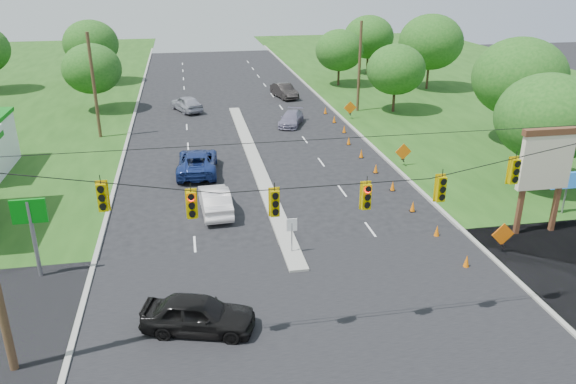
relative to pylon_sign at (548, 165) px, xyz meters
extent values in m
plane|color=black|center=(-14.31, -6.20, -4.00)|extent=(160.00, 160.00, 0.00)
cube|color=black|center=(-14.31, -6.20, -4.00)|extent=(160.00, 14.00, 0.02)
cube|color=gray|center=(-24.41, 23.80, -4.00)|extent=(0.25, 110.00, 0.16)
cube|color=gray|center=(-4.21, 23.80, -4.00)|extent=(0.25, 110.00, 0.16)
cube|color=gray|center=(-14.31, 14.80, -4.00)|extent=(1.00, 34.00, 0.18)
cylinder|color=gray|center=(-14.31, -0.20, -3.10)|extent=(0.06, 0.06, 1.80)
cube|color=white|center=(-14.31, -0.20, -2.30)|extent=(0.55, 0.04, 0.70)
cylinder|color=black|center=(-14.31, -7.20, 3.00)|extent=(24.00, 0.04, 0.04)
cube|color=#E4C000|center=(-22.31, -7.20, 2.75)|extent=(0.34, 0.24, 1.00)
cube|color=#E4C000|center=(-19.31, -7.20, 2.22)|extent=(0.34, 0.24, 1.00)
cube|color=#E4C000|center=(-16.31, -7.20, 2.05)|extent=(0.34, 0.24, 1.00)
cube|color=#E4C000|center=(-12.81, -7.20, 2.05)|extent=(0.34, 0.24, 1.00)
cube|color=#E4C000|center=(-9.81, -7.20, 2.14)|extent=(0.34, 0.24, 1.00)
cube|color=#E4C000|center=(-6.81, -7.20, 2.66)|extent=(0.34, 0.24, 1.00)
cylinder|color=#422D1C|center=(-26.81, 23.80, 0.50)|extent=(0.28, 0.28, 9.00)
cylinder|color=#422D1C|center=(-1.81, 28.80, 0.50)|extent=(0.28, 0.28, 9.00)
cylinder|color=gray|center=(-26.81, -0.20, -2.00)|extent=(0.20, 0.20, 4.00)
cube|color=#046F0D|center=(-26.81, -0.20, -0.50)|extent=(1.60, 0.15, 1.20)
cube|color=#59331E|center=(-1.41, -0.20, -1.80)|extent=(0.25, 0.25, 4.40)
cube|color=#59331E|center=(0.79, -0.20, -1.80)|extent=(0.25, 0.25, 4.40)
cube|color=beige|center=(-0.31, -0.20, 0.30)|extent=(3.00, 0.35, 3.20)
cube|color=#59331E|center=(-0.31, -0.20, 1.95)|extent=(3.20, 0.40, 0.35)
cylinder|color=gray|center=(2.89, 1.80, -2.80)|extent=(0.12, 0.12, 2.40)
cube|color=blue|center=(2.89, 1.80, -1.80)|extent=(2.20, 0.20, 1.00)
cone|color=orange|center=(-5.96, -3.20, -3.65)|extent=(0.32, 0.32, 0.70)
cone|color=orange|center=(-5.96, 0.30, -3.65)|extent=(0.32, 0.32, 0.70)
cone|color=orange|center=(-5.96, 3.80, -3.65)|extent=(0.32, 0.32, 0.70)
cone|color=orange|center=(-5.96, 7.30, -3.65)|extent=(0.32, 0.32, 0.70)
cone|color=orange|center=(-5.96, 10.80, -3.65)|extent=(0.32, 0.32, 0.70)
cone|color=orange|center=(-5.96, 14.30, -3.65)|extent=(0.32, 0.32, 0.70)
cone|color=orange|center=(-5.96, 17.80, -3.65)|extent=(0.32, 0.32, 0.70)
cone|color=orange|center=(-5.36, 21.30, -3.65)|extent=(0.32, 0.32, 0.70)
cone|color=orange|center=(-5.36, 24.80, -3.65)|extent=(0.32, 0.32, 0.70)
cone|color=orange|center=(-5.36, 28.30, -3.65)|extent=(0.32, 0.32, 0.70)
cube|color=black|center=(-3.51, -2.20, -3.45)|extent=(0.06, 0.58, 0.26)
cube|color=black|center=(-3.51, -2.20, -3.45)|extent=(0.06, 0.58, 0.26)
cube|color=orange|center=(-3.51, -2.20, -2.85)|extent=(1.27, 0.05, 1.27)
cube|color=black|center=(-3.51, 11.80, -3.45)|extent=(0.06, 0.58, 0.26)
cube|color=black|center=(-3.51, 11.80, -3.45)|extent=(0.06, 0.58, 0.26)
cube|color=orange|center=(-3.51, 11.80, -2.85)|extent=(1.27, 0.05, 1.27)
cube|color=black|center=(-3.51, 25.80, -3.45)|extent=(0.06, 0.58, 0.26)
cube|color=black|center=(-3.51, 25.80, -3.45)|extent=(0.06, 0.58, 0.26)
cube|color=orange|center=(-3.51, 25.80, -2.85)|extent=(1.27, 0.05, 1.27)
cylinder|color=black|center=(-28.31, 33.80, -2.74)|extent=(0.28, 0.28, 2.52)
ellipsoid|color=#194C14|center=(-28.31, 33.80, 0.34)|extent=(5.88, 5.88, 5.04)
cylinder|color=black|center=(-30.31, 48.80, -2.56)|extent=(0.28, 0.28, 2.88)
ellipsoid|color=#194C14|center=(-30.31, 48.80, 0.96)|extent=(6.72, 6.72, 5.76)
cylinder|color=black|center=(3.69, 5.80, -2.56)|extent=(0.28, 0.28, 2.88)
ellipsoid|color=#194C14|center=(3.69, 5.80, 0.96)|extent=(6.72, 6.72, 5.76)
cylinder|color=black|center=(7.69, 15.80, -2.38)|extent=(0.28, 0.28, 3.24)
ellipsoid|color=#194C14|center=(7.69, 15.80, 1.58)|extent=(7.56, 7.56, 6.48)
cylinder|color=black|center=(1.69, 27.80, -2.74)|extent=(0.28, 0.28, 2.52)
ellipsoid|color=#194C14|center=(1.69, 27.80, 0.34)|extent=(5.88, 5.88, 5.04)
cylinder|color=black|center=(9.69, 37.80, -2.38)|extent=(0.28, 0.28, 3.24)
ellipsoid|color=#194C14|center=(9.69, 37.80, 1.58)|extent=(7.56, 7.56, 6.48)
cylinder|color=black|center=(5.69, 48.80, -2.56)|extent=(0.28, 0.28, 2.88)
ellipsoid|color=#194C14|center=(5.69, 48.80, 0.96)|extent=(6.72, 6.72, 5.76)
cylinder|color=black|center=(-0.31, 41.80, -2.74)|extent=(0.28, 0.28, 2.52)
ellipsoid|color=#194C14|center=(-0.31, 41.80, 0.34)|extent=(5.88, 5.88, 5.04)
imported|color=black|center=(-19.36, -6.02, -3.20)|extent=(5.03, 3.08, 1.60)
imported|color=white|center=(-17.91, 5.95, -3.20)|extent=(1.96, 4.94, 1.60)
imported|color=navy|center=(-18.73, 13.26, -3.17)|extent=(3.19, 6.19, 1.67)
imported|color=slate|center=(-9.58, 24.72, -3.36)|extent=(3.37, 4.78, 1.29)
imported|color=#9898A6|center=(-19.16, 31.97, -3.19)|extent=(3.59, 5.14, 1.63)
imported|color=black|center=(-8.15, 36.36, -3.21)|extent=(2.71, 5.04, 1.58)
camera|label=1|loc=(-19.28, -25.85, 10.22)|focal=35.00mm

